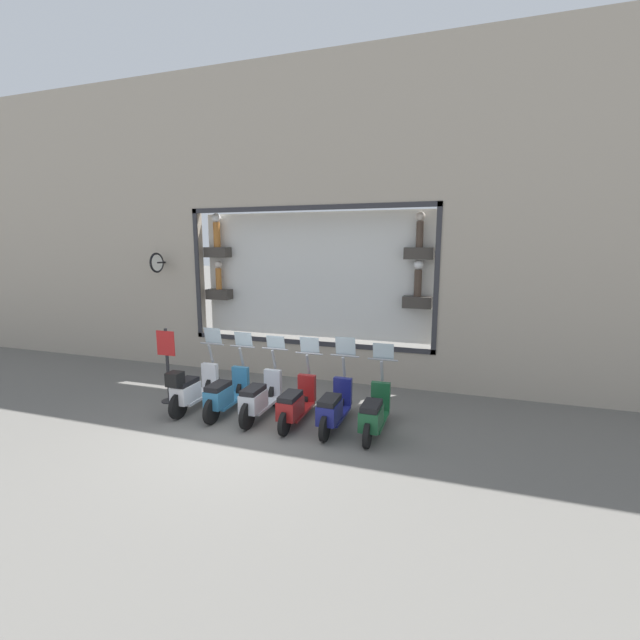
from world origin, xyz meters
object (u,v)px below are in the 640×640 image
object	(u,v)px
scooter_silver_3	(260,398)
scooter_green_0	(374,413)
scooter_red_2	(296,403)
scooter_teal_4	(226,394)
scooter_white_5	(192,388)
shop_sign_post	(167,363)
scooter_navy_1	(334,407)

from	to	relation	value
scooter_silver_3	scooter_green_0	bearing A→B (deg)	-90.15
scooter_red_2	scooter_silver_3	bearing A→B (deg)	89.59
scooter_teal_4	scooter_white_5	world-z (taller)	scooter_white_5
scooter_red_2	shop_sign_post	xyz separation A→B (m)	(0.22, 3.15, 0.49)
scooter_teal_4	shop_sign_post	distance (m)	1.67
scooter_green_0	scooter_teal_4	world-z (taller)	scooter_teal_4
scooter_navy_1	scooter_red_2	distance (m)	0.78
scooter_silver_3	scooter_teal_4	xyz separation A→B (m)	(-0.00, 0.78, -0.00)
scooter_teal_4	scooter_silver_3	bearing A→B (deg)	-89.98
scooter_silver_3	scooter_teal_4	size ratio (longest dim) A/B	1.00
shop_sign_post	scooter_red_2	bearing A→B (deg)	-93.96
scooter_red_2	scooter_white_5	distance (m)	2.35
scooter_red_2	scooter_silver_3	distance (m)	0.78
shop_sign_post	scooter_navy_1	bearing A→B (deg)	-93.12
scooter_red_2	scooter_teal_4	size ratio (longest dim) A/B	0.99
scooter_navy_1	scooter_white_5	world-z (taller)	scooter_white_5
scooter_green_0	scooter_silver_3	distance (m)	2.34
scooter_red_2	shop_sign_post	distance (m)	3.20
scooter_green_0	scooter_teal_4	size ratio (longest dim) A/B	0.99
scooter_green_0	scooter_navy_1	distance (m)	0.78
scooter_red_2	scooter_silver_3	world-z (taller)	scooter_red_2
scooter_teal_4	shop_sign_post	xyz separation A→B (m)	(0.21, 1.59, 0.47)
scooter_white_5	shop_sign_post	xyz separation A→B (m)	(0.27, 0.81, 0.42)
scooter_green_0	scooter_white_5	world-z (taller)	scooter_white_5
scooter_navy_1	scooter_teal_4	xyz separation A→B (m)	(0.00, 2.34, 0.01)
scooter_navy_1	shop_sign_post	bearing A→B (deg)	86.88
scooter_white_5	scooter_navy_1	bearing A→B (deg)	-88.99
scooter_green_0	shop_sign_post	distance (m)	4.75
scooter_teal_4	shop_sign_post	size ratio (longest dim) A/B	1.08
scooter_white_5	scooter_teal_4	bearing A→B (deg)	-85.86
scooter_red_2	scooter_silver_3	xyz separation A→B (m)	(0.01, 0.78, 0.02)
scooter_green_0	scooter_teal_4	xyz separation A→B (m)	(0.01, 3.13, 0.02)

